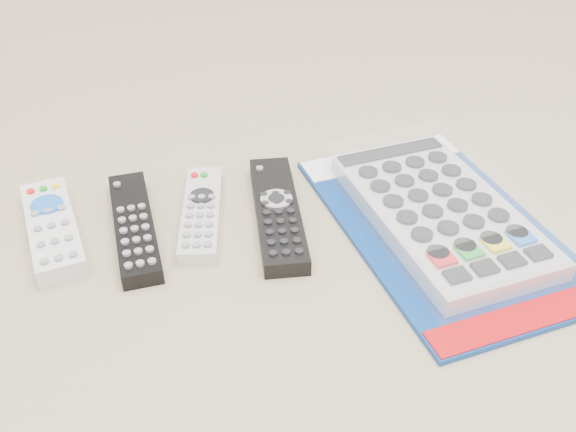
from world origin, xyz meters
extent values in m
plane|color=gray|center=(0.00, 0.00, 0.00)|extent=(5.00, 5.00, 0.00)
cube|color=silver|center=(-0.23, 0.05, 0.01)|extent=(0.09, 0.18, 0.02)
cylinder|color=blue|center=(-0.24, 0.08, 0.02)|extent=(0.04, 0.04, 0.00)
cube|color=black|center=(-0.14, 0.04, 0.01)|extent=(0.06, 0.20, 0.02)
cube|color=silver|center=(-0.07, 0.06, 0.01)|extent=(0.07, 0.17, 0.02)
cylinder|color=black|center=(-0.06, 0.08, 0.02)|extent=(0.03, 0.03, 0.00)
cube|color=black|center=(0.02, 0.04, 0.01)|extent=(0.07, 0.21, 0.02)
cylinder|color=silver|center=(0.02, 0.05, 0.02)|extent=(0.04, 0.04, 0.00)
cube|color=navy|center=(0.20, -0.02, 0.00)|extent=(0.27, 0.39, 0.01)
cube|color=white|center=(0.18, 0.13, 0.01)|extent=(0.22, 0.08, 0.00)
cube|color=#AF0C10|center=(0.23, -0.17, 0.01)|extent=(0.21, 0.07, 0.00)
cube|color=silver|center=(0.20, -0.01, 0.02)|extent=(0.19, 0.30, 0.02)
cube|color=white|center=(0.20, -0.01, 0.03)|extent=(0.21, 0.32, 0.04)
camera|label=1|loc=(-0.09, -0.55, 0.46)|focal=40.00mm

